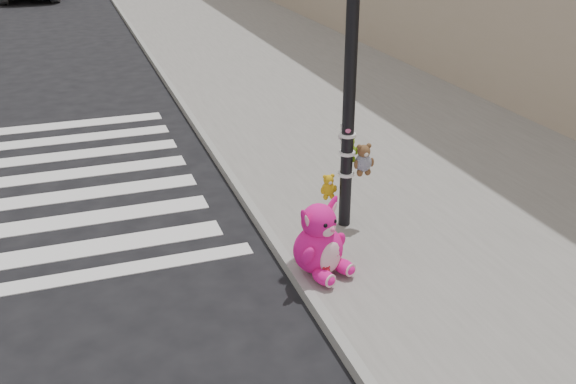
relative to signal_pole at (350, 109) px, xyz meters
name	(u,v)px	position (x,y,z in m)	size (l,w,h in m)	color
ground	(182,350)	(-2.63, -1.81, -1.79)	(120.00, 120.00, 0.00)	black
sidewalk_near	(302,74)	(2.37, 8.19, -1.72)	(7.00, 80.00, 0.14)	slate
curb_edge	(169,86)	(-1.08, 8.19, -1.72)	(0.12, 80.00, 0.15)	gray
signal_pole	(350,109)	(0.00, 0.00, 0.00)	(0.69, 0.49, 4.00)	black
pink_bunny	(320,244)	(-0.81, -1.07, -1.26)	(0.80, 0.86, 0.95)	#F4148D
red_teddy	(326,274)	(-0.83, -1.31, -1.54)	(0.15, 0.11, 0.22)	#B51222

